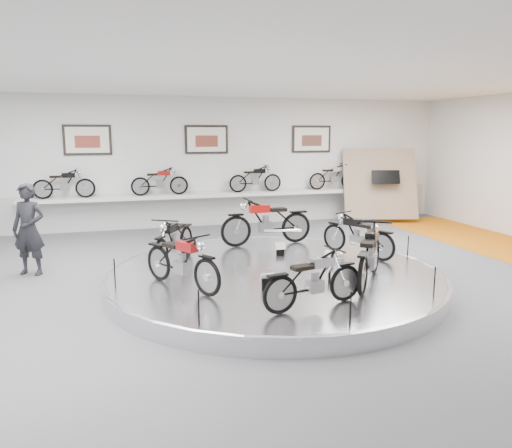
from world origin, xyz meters
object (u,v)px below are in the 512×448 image
object	(u,v)px
bike_a	(358,235)
bike_c	(174,240)
bike_b	(267,221)
shelf	(209,195)
visitor	(29,229)
display_platform	(274,278)
bike_f	(370,255)
bike_d	(182,261)
bike_e	(314,279)

from	to	relation	value
bike_a	bike_c	bearing A→B (deg)	55.79
bike_b	bike_c	bearing A→B (deg)	22.08
shelf	visitor	size ratio (longest dim) A/B	5.77
shelf	bike_c	distance (m)	5.53
bike_b	bike_a	bearing A→B (deg)	131.96
display_platform	bike_f	distance (m)	1.94
bike_f	bike_a	bearing A→B (deg)	15.49
bike_b	visitor	world-z (taller)	visitor
shelf	bike_d	world-z (taller)	bike_d
bike_d	bike_f	distance (m)	3.25
bike_c	bike_e	size ratio (longest dim) A/B	1.08
bike_a	bike_d	xyz separation A→B (m)	(-3.93, -1.20, 0.02)
display_platform	visitor	distance (m)	5.15
display_platform	bike_e	distance (m)	2.18
bike_b	visitor	size ratio (longest dim) A/B	0.99
bike_d	visitor	size ratio (longest dim) A/B	0.86
display_platform	bike_d	xyz separation A→B (m)	(-1.85, -0.57, 0.63)
bike_c	bike_e	distance (m)	3.67
bike_c	visitor	bearing A→B (deg)	-79.66
bike_b	bike_d	distance (m)	3.67
bike_c	visitor	xyz separation A→B (m)	(-2.83, 1.03, 0.18)
bike_e	bike_f	bearing A→B (deg)	18.72
bike_c	bike_b	bearing A→B (deg)	144.75
bike_c	bike_d	size ratio (longest dim) A/B	0.99
bike_a	bike_e	bearing A→B (deg)	115.34
bike_e	bike_c	bearing A→B (deg)	104.94
bike_a	visitor	bearing A→B (deg)	50.53
bike_b	bike_e	world-z (taller)	bike_b
display_platform	bike_a	xyz separation A→B (m)	(2.09, 0.63, 0.61)
display_platform	bike_c	distance (m)	2.20
bike_a	bike_f	world-z (taller)	bike_f
display_platform	bike_e	world-z (taller)	bike_e
shelf	bike_b	size ratio (longest dim) A/B	5.81
shelf	bike_d	xyz separation A→B (m)	(-1.85, -6.97, -0.22)
display_platform	visitor	size ratio (longest dim) A/B	3.36
bike_a	bike_d	distance (m)	4.11
bike_c	bike_a	bearing A→B (deg)	112.39
visitor	bike_d	bearing A→B (deg)	-20.74
display_platform	bike_b	xyz separation A→B (m)	(0.54, 2.21, 0.71)
display_platform	bike_c	size ratio (longest dim) A/B	3.94
bike_e	bike_f	xyz separation A→B (m)	(1.40, 0.84, 0.08)
shelf	bike_f	world-z (taller)	bike_f
bike_e	visitor	xyz separation A→B (m)	(-4.52, 4.29, 0.21)
bike_d	bike_f	xyz separation A→B (m)	(3.17, -0.68, 0.04)
bike_e	visitor	bearing A→B (deg)	124.09
bike_e	display_platform	bearing A→B (deg)	75.61
shelf	visitor	xyz separation A→B (m)	(-4.59, -4.20, -0.05)
shelf	bike_a	world-z (taller)	bike_a
display_platform	bike_b	world-z (taller)	bike_b
display_platform	bike_c	world-z (taller)	bike_c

